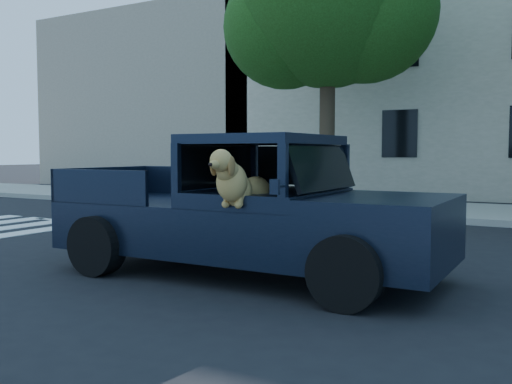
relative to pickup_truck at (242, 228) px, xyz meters
The scene contains 5 objects.
ground 1.57m from the pickup_truck, 21.33° to the right, with size 120.00×120.00×0.00m, color black.
far_sidewalk 8.79m from the pickup_truck, 81.17° to the left, with size 60.00×4.00×0.15m, color gray.
street_tree_left 10.76m from the pickup_truck, 106.08° to the left, with size 6.00×5.20×8.60m.
building_left 21.29m from the pickup_truck, 130.52° to the left, with size 12.00×6.00×8.00m, color tan.
pickup_truck is the anchor object (origin of this frame).
Camera 1 is at (2.42, -5.66, 1.57)m, focal length 40.00 mm.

